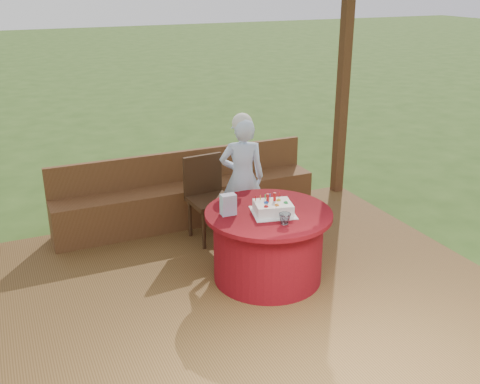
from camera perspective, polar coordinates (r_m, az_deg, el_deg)
name	(u,v)px	position (r m, az deg, el deg)	size (l,w,h in m)	color
ground	(251,304)	(5.16, 1.16, -11.35)	(60.00, 60.00, 0.00)	#304E1A
deck	(251,299)	(5.13, 1.17, -10.78)	(4.50, 4.00, 0.12)	brown
pergola	(254,28)	(4.37, 1.40, 16.36)	(4.50, 4.00, 2.72)	brown
bench	(187,200)	(6.41, -5.39, -0.81)	(3.00, 0.42, 0.80)	brown
table	(268,245)	(5.18, 2.86, -5.35)	(1.15, 1.15, 0.67)	maroon
chair	(208,193)	(5.95, -3.28, -0.15)	(0.47, 0.47, 0.89)	#392312
elderly_woman	(242,176)	(5.92, 0.22, 1.68)	(0.55, 0.44, 1.35)	#ABCEFF
birthday_cake	(273,208)	(5.00, 3.38, -1.60)	(0.45, 0.45, 0.17)	white
gift_bag	(228,205)	(4.94, -1.20, -1.29)	(0.13, 0.08, 0.19)	#DD8FCA
drinking_glass	(285,219)	(4.79, 4.58, -2.73)	(0.10, 0.10, 0.10)	white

